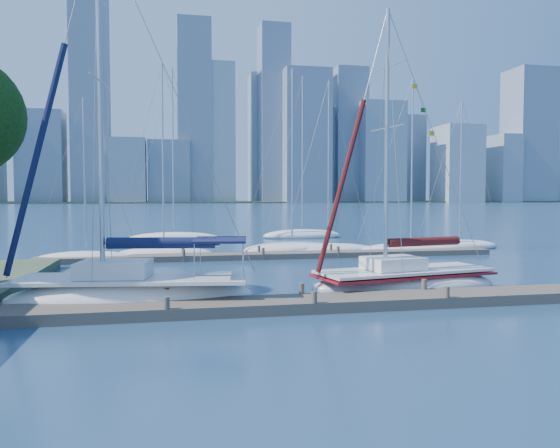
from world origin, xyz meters
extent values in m
plane|color=navy|center=(0.00, 0.00, 0.00)|extent=(700.00, 700.00, 0.00)
cube|color=brown|center=(0.00, 0.00, 0.20)|extent=(26.00, 2.00, 0.40)
cube|color=brown|center=(2.00, 16.00, 0.18)|extent=(30.00, 1.80, 0.36)
cube|color=#38472D|center=(0.00, 320.00, 0.00)|extent=(800.00, 100.00, 1.50)
ellipsoid|color=silver|center=(-6.26, 1.92, 0.27)|extent=(9.47, 4.29, 1.60)
cube|color=silver|center=(-6.26, 1.92, 1.01)|extent=(8.77, 3.95, 0.13)
cube|color=silver|center=(-6.90, 2.01, 1.39)|extent=(2.82, 2.30, 0.59)
cylinder|color=silver|center=(-7.32, 2.07, 7.64)|extent=(0.19, 0.19, 13.15)
cylinder|color=silver|center=(-5.18, 1.76, 2.24)|extent=(4.30, 0.74, 0.11)
cylinder|color=black|center=(-5.18, 1.76, 2.35)|extent=(4.00, 1.00, 0.43)
cube|color=black|center=(-3.01, 1.44, 2.46)|extent=(2.27, 2.80, 0.09)
ellipsoid|color=silver|center=(4.96, 2.65, 0.24)|extent=(8.59, 4.17, 1.44)
cube|color=silver|center=(4.96, 2.65, 0.91)|extent=(7.96, 3.85, 0.12)
cube|color=silver|center=(4.39, 2.54, 1.25)|extent=(2.60, 2.15, 0.53)
cylinder|color=silver|center=(4.01, 2.47, 6.37)|extent=(0.17, 0.17, 10.82)
cylinder|color=silver|center=(5.93, 2.83, 2.02)|extent=(3.85, 0.82, 0.10)
cylinder|color=#440F0E|center=(5.93, 2.83, 2.12)|extent=(3.60, 1.04, 0.39)
cube|color=maroon|center=(4.96, 2.65, 0.75)|extent=(8.15, 3.99, 0.10)
ellipsoid|color=silver|center=(-9.99, 16.74, 0.17)|extent=(6.22, 2.26, 0.95)
cylinder|color=silver|center=(-9.99, 16.74, 5.50)|extent=(0.10, 0.10, 9.27)
ellipsoid|color=silver|center=(-5.22, 18.16, 0.19)|extent=(6.76, 3.34, 1.02)
cylinder|color=silver|center=(-5.22, 18.16, 6.93)|extent=(0.11, 0.11, 11.99)
ellipsoid|color=silver|center=(3.72, 18.77, 0.22)|extent=(7.26, 2.68, 1.20)
cylinder|color=silver|center=(3.72, 18.77, 7.05)|extent=(0.13, 0.13, 11.91)
ellipsoid|color=silver|center=(6.30, 18.44, 0.19)|extent=(7.35, 3.76, 1.03)
cylinder|color=silver|center=(6.30, 18.44, 6.58)|extent=(0.11, 0.11, 11.28)
ellipsoid|color=silver|center=(12.29, 17.65, 0.20)|extent=(7.92, 4.57, 1.10)
cylinder|color=silver|center=(12.29, 17.65, 6.75)|extent=(0.12, 0.12, 11.51)
ellipsoid|color=silver|center=(17.18, 19.43, 0.19)|extent=(6.69, 3.60, 1.03)
cylinder|color=silver|center=(17.18, 19.43, 6.16)|extent=(0.11, 0.11, 10.44)
ellipsoid|color=silver|center=(-4.43, 30.92, 0.22)|extent=(8.61, 5.10, 1.23)
cylinder|color=silver|center=(-4.43, 30.92, 8.27)|extent=(0.13, 0.13, 14.31)
ellipsoid|color=silver|center=(7.80, 32.18, 0.23)|extent=(8.11, 4.94, 1.26)
cylinder|color=silver|center=(7.80, 32.18, 8.33)|extent=(0.14, 0.14, 14.36)
cube|color=slate|center=(-69.73, 287.50, 24.15)|extent=(23.03, 17.63, 48.30)
cube|color=#84919F|center=(-47.55, 309.43, 16.19)|extent=(15.55, 17.61, 32.38)
cube|color=gray|center=(-25.94, 284.92, 17.24)|extent=(19.33, 19.81, 34.47)
cube|color=slate|center=(-4.22, 286.68, 16.98)|extent=(22.26, 16.86, 33.95)
cube|color=#84919F|center=(21.35, 289.48, 38.84)|extent=(21.39, 14.99, 77.69)
cube|color=gray|center=(51.90, 304.67, 37.88)|extent=(17.18, 17.46, 75.76)
cube|color=slate|center=(70.99, 278.50, 36.91)|extent=(25.53, 18.95, 73.81)
cube|color=#84919F|center=(91.42, 294.72, 27.44)|extent=(13.47, 17.11, 54.88)
cube|color=gray|center=(115.77, 279.60, 28.81)|extent=(24.90, 18.80, 57.62)
cube|color=slate|center=(147.05, 309.52, 27.42)|extent=(16.20, 17.52, 54.84)
cube|color=#84919F|center=(164.09, 278.94, 22.64)|extent=(23.04, 23.94, 45.28)
cube|color=gray|center=(194.50, 279.05, 20.25)|extent=(13.19, 21.38, 40.51)
cube|color=slate|center=(213.93, 282.23, 40.68)|extent=(24.71, 23.60, 81.35)
cube|color=#84919F|center=(241.25, 301.60, 32.26)|extent=(18.15, 17.08, 64.52)
cube|color=slate|center=(-45.00, 290.00, 60.47)|extent=(19.11, 18.00, 120.93)
cube|color=slate|center=(10.00, 290.00, 50.32)|extent=(18.26, 18.00, 100.64)
cube|color=slate|center=(55.00, 290.00, 50.08)|extent=(16.54, 18.00, 100.16)
cube|color=slate|center=(100.00, 290.00, 39.15)|extent=(18.68, 18.00, 78.31)
camera|label=1|loc=(-4.93, -18.96, 4.12)|focal=35.00mm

